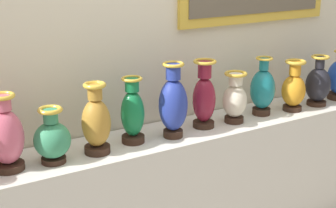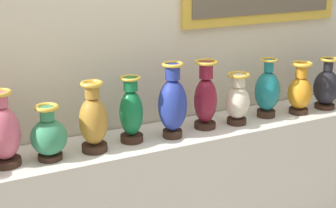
# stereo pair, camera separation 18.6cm
# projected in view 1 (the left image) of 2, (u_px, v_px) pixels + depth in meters

# --- Properties ---
(display_shelf) EXTENTS (3.20, 0.42, 0.80)m
(display_shelf) POSITION_uv_depth(u_px,v_px,m) (168.00, 196.00, 3.06)
(display_shelf) COLOR silver
(display_shelf) RESTS_ON ground_plane
(vase_rose) EXTENTS (0.17, 0.17, 0.39)m
(vase_rose) POSITION_uv_depth(u_px,v_px,m) (6.00, 137.00, 2.42)
(vase_rose) COLOR #382319
(vase_rose) RESTS_ON display_shelf
(vase_jade) EXTENTS (0.18, 0.18, 0.29)m
(vase_jade) POSITION_uv_depth(u_px,v_px,m) (52.00, 139.00, 2.51)
(vase_jade) COLOR #382319
(vase_jade) RESTS_ON display_shelf
(vase_ochre) EXTENTS (0.15, 0.15, 0.38)m
(vase_ochre) POSITION_uv_depth(u_px,v_px,m) (96.00, 122.00, 2.62)
(vase_ochre) COLOR #382319
(vase_ochre) RESTS_ON display_shelf
(vase_emerald) EXTENTS (0.13, 0.13, 0.37)m
(vase_emerald) POSITION_uv_depth(u_px,v_px,m) (133.00, 113.00, 2.76)
(vase_emerald) COLOR #382319
(vase_emerald) RESTS_ON display_shelf
(vase_cobalt) EXTENTS (0.16, 0.16, 0.43)m
(vase_cobalt) POSITION_uv_depth(u_px,v_px,m) (174.00, 103.00, 2.83)
(vase_cobalt) COLOR #382319
(vase_cobalt) RESTS_ON display_shelf
(vase_burgundy) EXTENTS (0.14, 0.14, 0.41)m
(vase_burgundy) POSITION_uv_depth(u_px,v_px,m) (204.00, 97.00, 2.99)
(vase_burgundy) COLOR #382319
(vase_burgundy) RESTS_ON display_shelf
(vase_ivory) EXTENTS (0.15, 0.15, 0.32)m
(vase_ivory) POSITION_uv_depth(u_px,v_px,m) (235.00, 99.00, 3.08)
(vase_ivory) COLOR #382319
(vase_ivory) RESTS_ON display_shelf
(vase_teal) EXTENTS (0.16, 0.16, 0.38)m
(vase_teal) POSITION_uv_depth(u_px,v_px,m) (263.00, 89.00, 3.22)
(vase_teal) COLOR #382319
(vase_teal) RESTS_ON display_shelf
(vase_amber) EXTENTS (0.16, 0.16, 0.34)m
(vase_amber) POSITION_uv_depth(u_px,v_px,m) (294.00, 88.00, 3.30)
(vase_amber) COLOR #382319
(vase_amber) RESTS_ON display_shelf
(vase_onyx) EXTENTS (0.17, 0.17, 0.34)m
(vase_onyx) POSITION_uv_depth(u_px,v_px,m) (318.00, 84.00, 3.42)
(vase_onyx) COLOR #382319
(vase_onyx) RESTS_ON display_shelf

